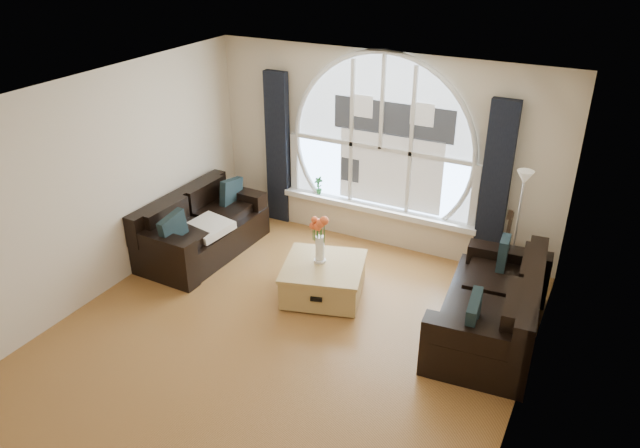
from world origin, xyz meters
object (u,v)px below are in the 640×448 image
Objects in this scene: guitar at (507,245)px; sofa_right at (491,305)px; floor_lamp at (516,232)px; coffee_chest at (324,278)px; vase_flowers at (320,234)px; potted_plant at (319,186)px; sofa_left at (203,227)px.

sofa_right is at bearing -80.74° from guitar.
floor_lamp is at bearing 84.70° from sofa_right.
vase_flowers is at bearing 133.76° from coffee_chest.
floor_lamp is 5.96× the size of potted_plant.
coffee_chest is (-2.01, -0.12, -0.16)m from sofa_right.
sofa_right is at bearing -27.15° from potted_plant.
vase_flowers is 2.38m from guitar.
guitar is 3.95× the size of potted_plant.
guitar is (-0.10, 0.14, -0.27)m from floor_lamp.
coffee_chest is 2.41m from floor_lamp.
guitar reaches higher than coffee_chest.
floor_lamp is (-0.00, 1.08, 0.40)m from sofa_right.
vase_flowers reaches higher than sofa_right.
coffee_chest is 0.60× the size of floor_lamp.
vase_flowers is at bearing -62.05° from potted_plant.
floor_lamp is at bearing 15.76° from sofa_left.
vase_flowers is at bearing -150.89° from floor_lamp.
sofa_right is at bearing 0.51° from sofa_left.
vase_flowers is at bearing 176.72° from sofa_right.
sofa_left is 1.80m from potted_plant.
coffee_chest is 1.91m from potted_plant.
coffee_chest is at bearing -3.99° from sofa_left.
floor_lamp is at bearing -49.32° from guitar.
floor_lamp is 2.95m from potted_plant.
coffee_chest is 0.59m from vase_flowers.
vase_flowers reaches higher than sofa_left.
potted_plant is at bearing 117.95° from vase_flowers.
sofa_left reaches higher than coffee_chest.
potted_plant is at bearing 102.86° from coffee_chest.
sofa_right is at bearing -13.08° from coffee_chest.
vase_flowers is at bearing -2.94° from sofa_left.
guitar is 2.83m from potted_plant.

